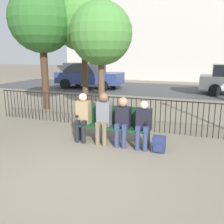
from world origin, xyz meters
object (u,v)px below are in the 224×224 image
tree_1 (42,20)px  parked_car_1 (88,75)px  park_bench (113,123)px  seated_person_2 (123,119)px  seated_person_3 (143,122)px  seated_person_0 (83,115)px  tree_2 (101,34)px  seated_person_1 (103,115)px  tree_0 (84,20)px  backpack (159,144)px

tree_1 → parked_car_1: size_ratio=1.11×
park_bench → seated_person_2: 0.36m
seated_person_3 → parked_car_1: size_ratio=0.27×
seated_person_2 → seated_person_3: seated_person_2 is taller
park_bench → tree_1: bearing=144.4°
seated_person_2 → tree_1: tree_1 is taller
seated_person_0 → seated_person_3: seated_person_0 is taller
park_bench → tree_2: 4.05m
seated_person_1 → tree_0: (-2.45, 3.98, 2.79)m
tree_1 → seated_person_0: bearing=-43.1°
seated_person_3 → tree_1: 6.16m
seated_person_0 → tree_2: 3.82m
seated_person_3 → parked_car_1: bearing=122.3°
tree_1 → park_bench: bearing=-35.6°
seated_person_2 → parked_car_1: bearing=120.0°
park_bench → tree_2: tree_2 is taller
parked_car_1 → seated_person_2: bearing=-60.0°
seated_person_1 → seated_person_3: size_ratio=1.12×
seated_person_0 → tree_1: size_ratio=0.26×
tree_0 → park_bench: bearing=-55.4°
seated_person_3 → tree_1: (-4.67, 2.92, 2.76)m
seated_person_1 → seated_person_2: (0.49, -0.00, -0.04)m
seated_person_3 → tree_2: (-2.31, 3.05, 2.22)m
tree_1 → tree_2: size_ratio=1.17×
seated_person_0 → tree_1: 5.06m
seated_person_0 → tree_0: 5.23m
park_bench → seated_person_1: bearing=-148.2°
park_bench → tree_1: 5.59m
tree_2 → seated_person_0: bearing=-76.0°
seated_person_0 → tree_0: size_ratio=0.25×
seated_person_1 → backpack: size_ratio=3.45×
tree_0 → tree_2: 1.60m
seated_person_0 → seated_person_1: size_ratio=0.97×
park_bench → tree_0: (-2.65, 3.85, 3.00)m
backpack → parked_car_1: bearing=123.7°
seated_person_0 → parked_car_1: parked_car_1 is taller
seated_person_1 → tree_2: (-1.32, 3.04, 2.15)m
backpack → tree_1: (-5.07, 3.02, 3.22)m
seated_person_2 → tree_0: tree_0 is taller
seated_person_2 → tree_1: 5.77m
seated_person_3 → parked_car_1: (-5.79, 9.17, 0.21)m
seated_person_0 → seated_person_2: size_ratio=1.04×
seated_person_2 → tree_2: 4.16m
park_bench → seated_person_3: bearing=-9.6°
backpack → tree_0: tree_0 is taller
seated_person_2 → park_bench: bearing=155.4°
seated_person_1 → tree_0: bearing=121.6°
tree_0 → tree_1: 1.63m
seated_person_3 → backpack: bearing=-14.4°
seated_person_3 → seated_person_2: bearing=179.6°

